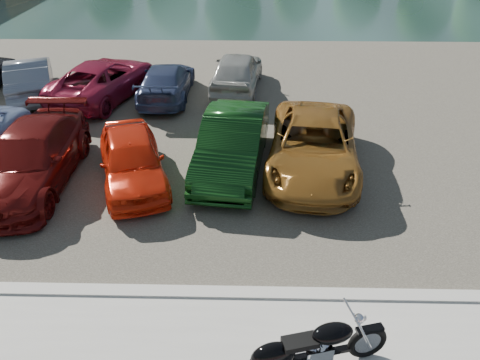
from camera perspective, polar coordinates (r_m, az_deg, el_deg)
name	(u,v)px	position (r m, az deg, el deg)	size (l,w,h in m)	color
kerb	(267,295)	(9.30, 3.32, -13.77)	(60.00, 0.30, 0.14)	#AFACA5
parking_lot	(260,110)	(16.89, 2.51, 8.49)	(60.00, 18.00, 0.04)	#3D3A31
motorcycle	(307,349)	(7.90, 8.16, -19.68)	(2.29, 0.93, 1.05)	black
car_3	(31,158)	(13.35, -24.14, 2.46)	(2.06, 5.06, 1.47)	#560D0C
car_4	(132,159)	(12.57, -13.05, 2.48)	(1.59, 3.95, 1.35)	red
car_5	(232,143)	(12.84, -0.92, 4.49)	(1.62, 4.66, 1.54)	black
car_6	(313,145)	(12.98, 8.94, 4.19)	(2.40, 5.21, 1.45)	#915D21
car_9	(30,78)	(19.52, -24.23, 11.32)	(1.51, 4.32, 1.42)	slate
car_10	(104,79)	(18.49, -16.30, 11.75)	(2.32, 5.03, 1.40)	maroon
car_11	(166,81)	(17.95, -8.98, 11.80)	(1.76, 4.32, 1.25)	navy
car_12	(237,71)	(18.47, -0.38, 13.12)	(1.74, 4.33, 1.47)	#9C9C98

